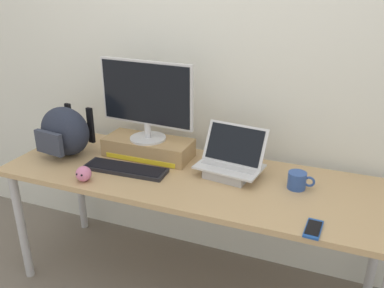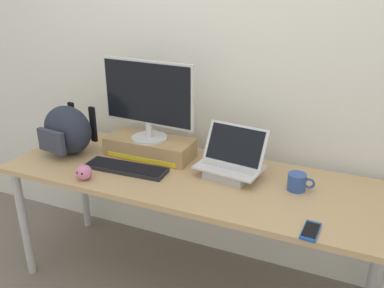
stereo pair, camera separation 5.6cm
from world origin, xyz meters
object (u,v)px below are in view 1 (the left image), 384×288
at_px(desktop_monitor, 146,99).
at_px(messenger_backpack, 65,132).
at_px(toner_box_yellow, 148,148).
at_px(coffee_mug, 297,180).
at_px(open_laptop, 230,166).
at_px(external_keyboard, 126,169).
at_px(cell_phone, 313,229).
at_px(plush_toy, 84,174).

relative_size(desktop_monitor, messenger_backpack, 1.66).
bearing_deg(toner_box_yellow, desktop_monitor, -95.48).
distance_m(desktop_monitor, messenger_backpack, 0.53).
xyz_separation_m(messenger_backpack, coffee_mug, (1.33, 0.08, -0.10)).
distance_m(toner_box_yellow, desktop_monitor, 0.29).
bearing_deg(desktop_monitor, coffee_mug, -1.19).
height_order(open_laptop, external_keyboard, open_laptop).
bearing_deg(coffee_mug, toner_box_yellow, 174.73).
relative_size(desktop_monitor, open_laptop, 1.58).
bearing_deg(open_laptop, cell_phone, -29.89).
distance_m(toner_box_yellow, coffee_mug, 0.87).
bearing_deg(external_keyboard, desktop_monitor, 81.05).
relative_size(external_keyboard, cell_phone, 3.17).
height_order(external_keyboard, cell_phone, external_keyboard).
relative_size(external_keyboard, plush_toy, 5.77).
xyz_separation_m(toner_box_yellow, desktop_monitor, (-0.00, -0.00, 0.29)).
bearing_deg(toner_box_yellow, plush_toy, -112.12).
xyz_separation_m(open_laptop, messenger_backpack, (-0.97, -0.10, 0.09)).
xyz_separation_m(desktop_monitor, open_laptop, (0.51, -0.06, -0.29)).
distance_m(toner_box_yellow, messenger_backpack, 0.49).
height_order(coffee_mug, cell_phone, coffee_mug).
bearing_deg(cell_phone, plush_toy, -177.34).
relative_size(open_laptop, coffee_mug, 2.72).
distance_m(toner_box_yellow, cell_phone, 1.07).
bearing_deg(toner_box_yellow, messenger_backpack, -161.31).
bearing_deg(desktop_monitor, open_laptop, -2.52).
xyz_separation_m(toner_box_yellow, messenger_backpack, (-0.46, -0.16, 0.09)).
bearing_deg(coffee_mug, plush_toy, -162.57).
xyz_separation_m(desktop_monitor, plush_toy, (-0.16, -0.40, -0.31)).
bearing_deg(open_laptop, coffee_mug, 4.44).
bearing_deg(cell_phone, coffee_mug, 112.29).
xyz_separation_m(toner_box_yellow, open_laptop, (0.51, -0.06, 0.00)).
distance_m(toner_box_yellow, open_laptop, 0.52).
height_order(desktop_monitor, coffee_mug, desktop_monitor).
relative_size(toner_box_yellow, plush_toy, 6.37).
xyz_separation_m(cell_phone, plush_toy, (-1.15, 0.02, 0.03)).
bearing_deg(messenger_backpack, desktop_monitor, 26.73).
xyz_separation_m(toner_box_yellow, plush_toy, (-0.16, -0.40, -0.01)).
distance_m(messenger_backpack, plush_toy, 0.40).
height_order(open_laptop, messenger_backpack, messenger_backpack).
relative_size(desktop_monitor, cell_phone, 3.91).
distance_m(desktop_monitor, plush_toy, 0.53).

